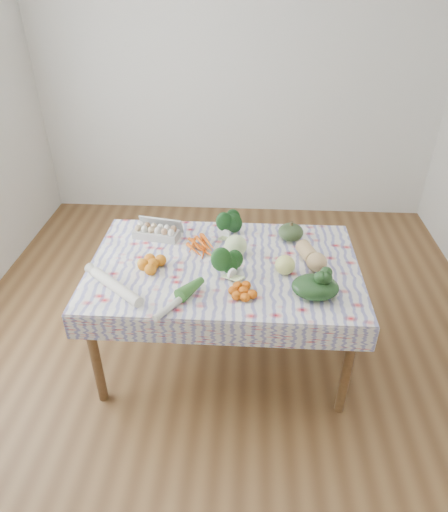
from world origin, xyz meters
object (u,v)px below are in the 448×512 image
Objects in this scene: kabocha_squash at (291,232)px; butternut_squash at (312,255)px; grapefruit at (285,265)px; dining_table at (224,275)px; egg_carton at (156,233)px; cabbage at (236,246)px.

butternut_squash is (0.11, -0.29, 0.01)m from kabocha_squash.
dining_table is at bearing 168.02° from grapefruit.
dining_table is 0.57m from egg_carton.
kabocha_squash is at bearing 81.49° from grapefruit.
kabocha_squash is (0.43, 0.32, 0.14)m from dining_table.
cabbage is at bearing -148.38° from kabocha_squash.
egg_carton is 2.55× the size of grapefruit.
butternut_squash reaches higher than dining_table.
butternut_squash is at bearing -7.81° from cabbage.
butternut_squash reaches higher than egg_carton.
kabocha_squash is at bearing 37.17° from dining_table.
grapefruit is (-0.17, -0.12, -0.00)m from butternut_squash.
dining_table is 0.56m from butternut_squash.
dining_table is at bearing -19.90° from egg_carton.
cabbage is 0.35m from grapefruit.
grapefruit is at bearing -12.17° from egg_carton.
cabbage is at bearing 148.98° from grapefruit.
kabocha_squash is at bearing 31.62° from cabbage.
butternut_squash reaches higher than grapefruit.
egg_carton is at bearing 161.19° from cabbage.
dining_table is 0.20m from cabbage.
dining_table is 9.52× the size of kabocha_squash.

